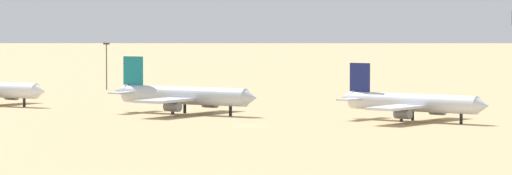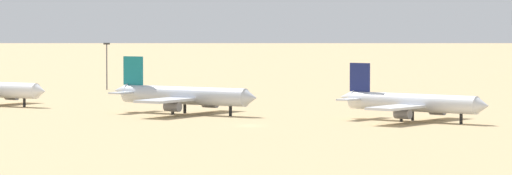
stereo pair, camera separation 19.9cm
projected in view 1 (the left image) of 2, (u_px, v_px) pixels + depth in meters
ground at (250, 126)px, 270.80m from camera, size 4000.00×4000.00×0.00m
parked_jet_teal_2 at (183, 96)px, 301.14m from camera, size 36.29×30.58×11.98m
parked_jet_navy_3 at (411, 103)px, 281.23m from camera, size 33.92×28.94×11.24m
light_pole_west at (106, 62)px, 396.92m from camera, size 1.80×0.50×13.01m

